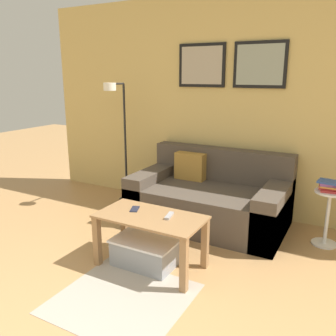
% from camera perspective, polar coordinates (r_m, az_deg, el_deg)
% --- Properties ---
extents(wall_back, '(5.60, 0.09, 2.55)m').
position_cam_1_polar(wall_back, '(4.26, 12.33, 9.59)').
color(wall_back, '#D6B76B').
rests_on(wall_back, ground_plane).
extents(area_rug, '(0.96, 0.93, 0.01)m').
position_cam_1_polar(area_rug, '(2.89, -7.30, -20.00)').
color(area_rug, '#A39989').
rests_on(area_rug, ground_plane).
extents(couch, '(1.68, 0.97, 0.80)m').
position_cam_1_polar(couch, '(4.06, 6.73, -4.97)').
color(couch, '#4C4238').
rests_on(couch, ground_plane).
extents(coffee_table, '(0.93, 0.49, 0.48)m').
position_cam_1_polar(coffee_table, '(3.11, -2.82, -9.38)').
color(coffee_table, '#997047').
rests_on(coffee_table, ground_plane).
extents(storage_bin, '(0.56, 0.42, 0.24)m').
position_cam_1_polar(storage_bin, '(3.26, -3.44, -13.09)').
color(storage_bin, gray).
rests_on(storage_bin, ground_plane).
extents(floor_lamp, '(0.20, 0.46, 1.55)m').
position_cam_1_polar(floor_lamp, '(4.51, -7.97, 6.46)').
color(floor_lamp, black).
rests_on(floor_lamp, ground_plane).
extents(side_table, '(0.29, 0.29, 0.56)m').
position_cam_1_polar(side_table, '(3.84, 24.25, -6.63)').
color(side_table, white).
rests_on(side_table, ground_plane).
extents(book_stack, '(0.25, 0.20, 0.10)m').
position_cam_1_polar(book_stack, '(3.76, 24.69, -2.66)').
color(book_stack, '#B73333').
rests_on(book_stack, side_table).
extents(remote_control, '(0.07, 0.15, 0.02)m').
position_cam_1_polar(remote_control, '(3.04, 0.19, -7.66)').
color(remote_control, '#99999E').
rests_on(remote_control, coffee_table).
extents(cell_phone, '(0.11, 0.15, 0.01)m').
position_cam_1_polar(cell_phone, '(3.21, -5.35, -6.57)').
color(cell_phone, '#1E2338').
rests_on(cell_phone, coffee_table).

